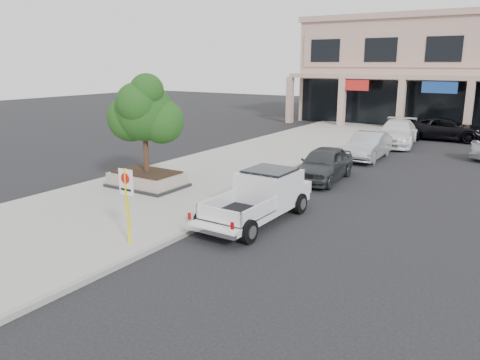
% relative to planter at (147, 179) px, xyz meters
% --- Properties ---
extents(ground, '(120.00, 120.00, 0.00)m').
position_rel_planter_xyz_m(ground, '(6.52, -2.51, -0.48)').
color(ground, black).
rests_on(ground, ground).
extents(sidewalk, '(8.00, 52.00, 0.15)m').
position_rel_planter_xyz_m(sidewalk, '(1.02, 3.49, -0.40)').
color(sidewalk, gray).
rests_on(sidewalk, ground).
extents(curb, '(0.20, 52.00, 0.15)m').
position_rel_planter_xyz_m(curb, '(4.97, 3.49, -0.40)').
color(curb, gray).
rests_on(curb, ground).
extents(planter, '(3.20, 2.20, 0.68)m').
position_rel_planter_xyz_m(planter, '(0.00, 0.00, 0.00)').
color(planter, black).
rests_on(planter, sidewalk).
extents(planter_tree, '(2.90, 2.55, 4.00)m').
position_rel_planter_xyz_m(planter_tree, '(0.13, 0.15, 2.94)').
color(planter_tree, '#321D13').
rests_on(planter_tree, planter).
extents(no_parking_sign, '(0.55, 0.09, 2.30)m').
position_rel_planter_xyz_m(no_parking_sign, '(4.22, -5.21, 1.16)').
color(no_parking_sign, yellow).
rests_on(no_parking_sign, sidewalk).
extents(hedge, '(1.10, 0.99, 0.93)m').
position_rel_planter_xyz_m(hedge, '(4.70, 2.16, 0.14)').
color(hedge, '#154012').
rests_on(hedge, sidewalk).
extents(pickup_truck, '(2.08, 5.49, 1.72)m').
position_rel_planter_xyz_m(pickup_truck, '(6.17, -1.13, 0.39)').
color(pickup_truck, silver).
rests_on(pickup_truck, ground).
extents(curb_car_a, '(2.14, 4.72, 1.57)m').
position_rel_planter_xyz_m(curb_car_a, '(5.81, 5.78, 0.31)').
color(curb_car_a, '#2E3133').
rests_on(curb_car_a, ground).
extents(curb_car_b, '(1.75, 4.70, 1.53)m').
position_rel_planter_xyz_m(curb_car_b, '(5.99, 11.87, 0.29)').
color(curb_car_b, '#A1A4A8').
rests_on(curb_car_b, ground).
extents(curb_car_c, '(3.09, 6.01, 1.67)m').
position_rel_planter_xyz_m(curb_car_c, '(6.14, 17.55, 0.36)').
color(curb_car_c, silver).
rests_on(curb_car_c, ground).
extents(curb_car_d, '(2.44, 5.00, 1.37)m').
position_rel_planter_xyz_m(curb_car_d, '(6.01, 21.58, 0.21)').
color(curb_car_d, black).
rests_on(curb_car_d, ground).
extents(lot_car_d, '(5.82, 2.88, 1.59)m').
position_rel_planter_xyz_m(lot_car_d, '(8.52, 21.67, 0.32)').
color(lot_car_d, black).
rests_on(lot_car_d, ground).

